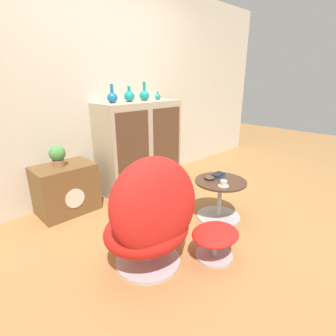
# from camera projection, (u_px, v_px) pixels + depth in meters

# --- Properties ---
(ground_plane) EXTENTS (12.00, 12.00, 0.00)m
(ground_plane) POSITION_uv_depth(u_px,v_px,m) (197.00, 230.00, 2.60)
(ground_plane) COLOR #A87542
(wall_back) EXTENTS (6.40, 0.06, 2.60)m
(wall_back) POSITION_uv_depth(u_px,v_px,m) (105.00, 89.00, 3.20)
(wall_back) COLOR beige
(wall_back) RESTS_ON ground_plane
(sideboard) EXTENTS (1.08, 0.49, 1.15)m
(sideboard) POSITION_uv_depth(u_px,v_px,m) (139.00, 146.00, 3.44)
(sideboard) COLOR tan
(sideboard) RESTS_ON ground_plane
(tv_console) EXTENTS (0.61, 0.44, 0.54)m
(tv_console) POSITION_uv_depth(u_px,v_px,m) (66.00, 189.00, 2.89)
(tv_console) COLOR brown
(tv_console) RESTS_ON ground_plane
(egg_chair) EXTENTS (0.79, 0.75, 0.95)m
(egg_chair) POSITION_uv_depth(u_px,v_px,m) (151.00, 218.00, 1.96)
(egg_chair) COLOR #B7B7BC
(egg_chair) RESTS_ON ground_plane
(ottoman) EXTENTS (0.42, 0.36, 0.26)m
(ottoman) POSITION_uv_depth(u_px,v_px,m) (215.00, 237.00, 2.15)
(ottoman) COLOR #B7B7BC
(ottoman) RESTS_ON ground_plane
(coffee_table) EXTENTS (0.53, 0.53, 0.43)m
(coffee_table) POSITION_uv_depth(u_px,v_px,m) (219.00, 198.00, 2.76)
(coffee_table) COLOR #B7B7BC
(coffee_table) RESTS_ON ground_plane
(vase_leftmost) EXTENTS (0.12, 0.12, 0.21)m
(vase_leftmost) POSITION_uv_depth(u_px,v_px,m) (112.00, 97.00, 3.00)
(vase_leftmost) COLOR #196699
(vase_leftmost) RESTS_ON sideboard
(vase_inner_left) EXTENTS (0.13, 0.13, 0.18)m
(vase_inner_left) POSITION_uv_depth(u_px,v_px,m) (129.00, 96.00, 3.16)
(vase_inner_left) COLOR teal
(vase_inner_left) RESTS_ON sideboard
(vase_inner_right) EXTENTS (0.13, 0.13, 0.23)m
(vase_inner_right) POSITION_uv_depth(u_px,v_px,m) (144.00, 95.00, 3.31)
(vase_inner_right) COLOR teal
(vase_inner_right) RESTS_ON sideboard
(vase_rightmost) EXTENTS (0.07, 0.07, 0.11)m
(vase_rightmost) POSITION_uv_depth(u_px,v_px,m) (158.00, 97.00, 3.47)
(vase_rightmost) COLOR teal
(vase_rightmost) RESTS_ON sideboard
(potted_plant) EXTENTS (0.17, 0.17, 0.23)m
(potted_plant) POSITION_uv_depth(u_px,v_px,m) (57.00, 155.00, 2.74)
(potted_plant) COLOR #996B4C
(potted_plant) RESTS_ON tv_console
(teacup) EXTENTS (0.11, 0.11, 0.06)m
(teacup) POSITION_uv_depth(u_px,v_px,m) (224.00, 184.00, 2.55)
(teacup) COLOR silver
(teacup) RESTS_ON coffee_table
(book_stack) EXTENTS (0.16, 0.10, 0.04)m
(book_stack) POSITION_uv_depth(u_px,v_px,m) (218.00, 175.00, 2.79)
(book_stack) COLOR #1E478C
(book_stack) RESTS_ON coffee_table
(bowl) EXTENTS (0.11, 0.11, 0.04)m
(bowl) POSITION_uv_depth(u_px,v_px,m) (209.00, 177.00, 2.73)
(bowl) COLOR #4C3828
(bowl) RESTS_ON coffee_table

